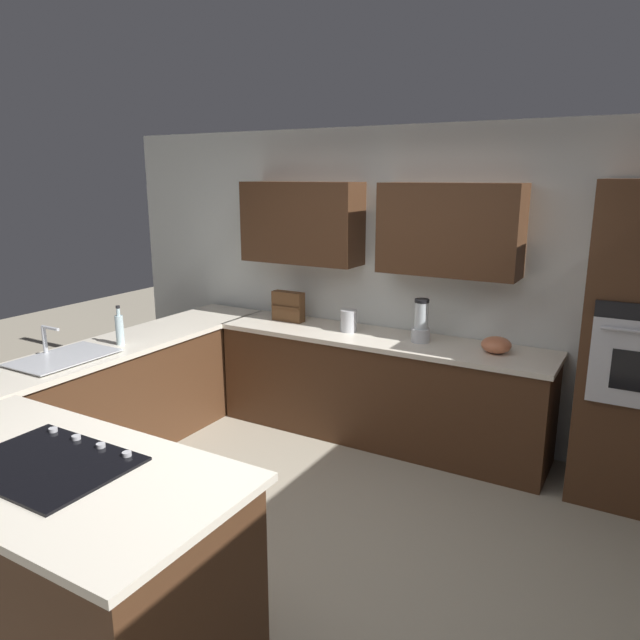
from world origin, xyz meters
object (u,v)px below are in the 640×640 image
Objects in this scene: sink_unit at (63,357)px; spice_rack at (288,306)px; blender at (421,324)px; kettle at (349,321)px; cooktop at (48,463)px; dish_soap_bottle at (120,329)px; mixing_bowl at (496,345)px.

spice_rack is (-0.78, -1.80, 0.12)m from sink_unit.
kettle is at bearing -0.00° from blender.
spice_rack reaches higher than kettle.
cooktop is 4.07× the size of kettle.
blender reaches higher than spice_rack.
kettle is (-0.65, 0.05, -0.04)m from spice_rack.
cooktop is 2.17× the size of blender.
blender is 1.11× the size of dish_soap_bottle.
sink_unit reaches higher than kettle.
blender is at bearing -147.97° from dish_soap_bottle.
spice_rack is 1.50m from dish_soap_bottle.
sink_unit is 3.20m from mixing_bowl.
dish_soap_bottle is at bearing 25.75° from mixing_bowl.
dish_soap_bottle reaches higher than mixing_bowl.
spice_rack reaches higher than mixing_bowl.
kettle is (-1.43, -1.74, 0.08)m from sink_unit.
cooktop is at bearing 64.56° from mixing_bowl.
cooktop is 2.02m from dish_soap_bottle.
spice_rack is at bearing -1.62° from mixing_bowl.
kettle is at bearing -129.32° from sink_unit.
spice_rack is 0.65m from kettle.
sink_unit is at bearing 40.00° from blender.
spice_rack is at bearing -113.42° from sink_unit.
mixing_bowl is at bearing 180.00° from kettle.
mixing_bowl is at bearing -115.44° from cooktop.
cooktop is 3.41× the size of mixing_bowl.
blender is 1.87× the size of kettle.
cooktop is 2.93m from blender.
blender is at bearing 0.00° from mixing_bowl.
cooktop is at bearing 75.25° from blender.
blender reaches higher than sink_unit.
dish_soap_bottle is at bearing 42.69° from kettle.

